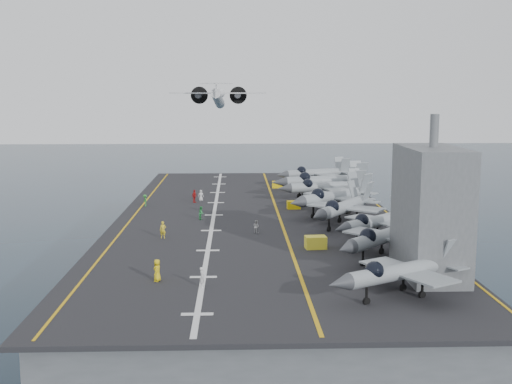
{
  "coord_description": "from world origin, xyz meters",
  "views": [
    {
      "loc": [
        -3.03,
        -87.46,
        27.44
      ],
      "look_at": [
        0.0,
        4.0,
        13.0
      ],
      "focal_mm": 45.0,
      "sensor_mm": 36.0,
      "label": 1
    }
  ],
  "objects_px": {
    "island_superstructure": "(431,196)",
    "transport_plane": "(218,99)",
    "fighter_jet_0": "(401,270)",
    "tow_cart_a": "(316,242)"
  },
  "relations": [
    {
      "from": "fighter_jet_0",
      "to": "transport_plane",
      "type": "distance_m",
      "value": 94.69
    },
    {
      "from": "island_superstructure",
      "to": "fighter_jet_0",
      "type": "height_order",
      "value": "island_superstructure"
    },
    {
      "from": "island_superstructure",
      "to": "transport_plane",
      "type": "xyz_separation_m",
      "value": [
        -21.7,
        85.96,
        7.82
      ]
    },
    {
      "from": "island_superstructure",
      "to": "transport_plane",
      "type": "height_order",
      "value": "transport_plane"
    },
    {
      "from": "fighter_jet_0",
      "to": "transport_plane",
      "type": "xyz_separation_m",
      "value": [
        -17.48,
        92.15,
        13.01
      ]
    },
    {
      "from": "island_superstructure",
      "to": "transport_plane",
      "type": "bearing_deg",
      "value": 104.16
    },
    {
      "from": "fighter_jet_0",
      "to": "tow_cart_a",
      "type": "relative_size",
      "value": 6.71
    },
    {
      "from": "island_superstructure",
      "to": "fighter_jet_0",
      "type": "xyz_separation_m",
      "value": [
        -4.22,
        -6.19,
        -5.19
      ]
    },
    {
      "from": "island_superstructure",
      "to": "tow_cart_a",
      "type": "distance_m",
      "value": 15.64
    },
    {
      "from": "island_superstructure",
      "to": "fighter_jet_0",
      "type": "bearing_deg",
      "value": -124.29
    }
  ]
}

